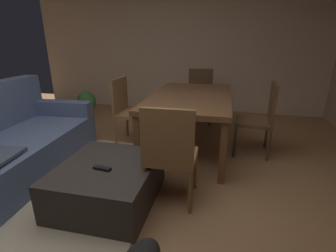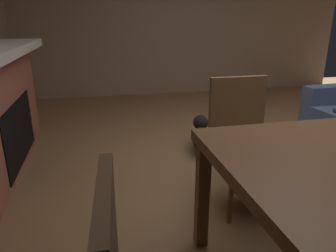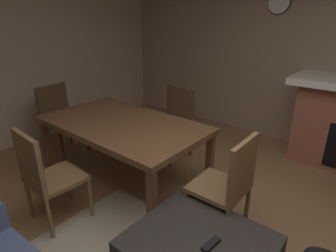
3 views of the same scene
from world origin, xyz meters
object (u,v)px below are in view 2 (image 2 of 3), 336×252
at_px(dining_chair_west, 242,134).
at_px(ottoman_coffee_table, 296,163).
at_px(tv_remote, 293,137).
at_px(small_dog, 203,136).

bearing_deg(dining_chair_west, ottoman_coffee_table, 98.76).
xyz_separation_m(ottoman_coffee_table, tv_remote, (-0.09, -0.00, 0.20)).
distance_m(dining_chair_west, small_dog, 0.95).
bearing_deg(ottoman_coffee_table, dining_chair_west, -81.24).
bearing_deg(dining_chair_west, small_dog, 179.51).
bearing_deg(small_dog, dining_chair_west, -0.49).
xyz_separation_m(tv_remote, dining_chair_west, (0.18, -0.55, 0.14)).
xyz_separation_m(tv_remote, small_dog, (-0.71, -0.55, -0.20)).
height_order(tv_remote, dining_chair_west, dining_chair_west).
relative_size(ottoman_coffee_table, dining_chair_west, 1.00).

